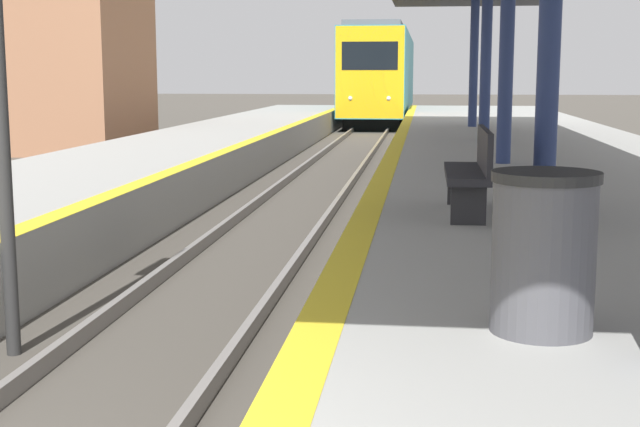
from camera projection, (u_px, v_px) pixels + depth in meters
train at (383, 75)px, 45.35m from camera, size 2.77×20.98×4.49m
trash_bin at (543, 252)px, 5.17m from camera, size 0.63×0.63×0.95m
bench at (473, 169)px, 9.54m from camera, size 0.44×1.75×0.92m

